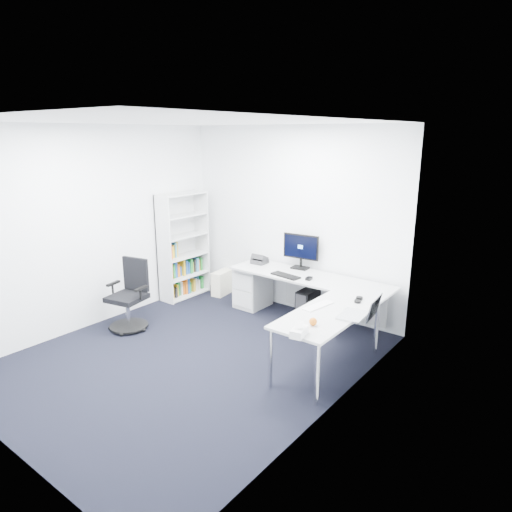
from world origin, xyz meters
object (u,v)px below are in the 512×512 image
Objects in this scene: bookshelf at (183,246)px; laptop at (353,304)px; l_desk at (296,307)px; monitor at (301,251)px; task_chair at (127,296)px.

bookshelf reaches higher than laptop.
monitor is at bearing 117.89° from l_desk.
bookshelf is 1.95m from monitor.
laptop is at bearing -28.50° from l_desk.
l_desk is 1.38× the size of bookshelf.
monitor is at bearing 39.52° from task_chair.
l_desk is 1.34m from laptop.
task_chair reaches higher than laptop.
monitor is 1.83m from laptop.
bookshelf is at bearing 92.23° from task_chair.
task_chair is 3.04m from laptop.
task_chair reaches higher than l_desk.
bookshelf is at bearing 178.68° from l_desk.
bookshelf is at bearing 161.85° from laptop.
task_chair is 2.52× the size of laptop.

